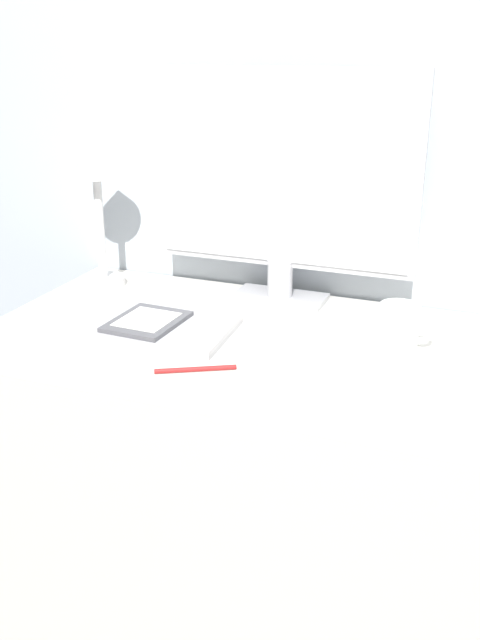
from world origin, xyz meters
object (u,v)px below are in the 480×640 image
ereader (147,321)px  desk_lamp (97,183)px  keyboard (337,366)px  monitor (283,182)px  coffee_mug (400,326)px  pen (196,369)px  laptop (154,327)px

ereader → desk_lamp: (-0.24, 0.23, 0.22)m
keyboard → desk_lamp: 0.73m
monitor → coffee_mug: bearing=-29.4°
monitor → desk_lamp: size_ratio=1.75×
pen → coffee_mug: bearing=37.8°
monitor → keyboard: bearing=-55.9°
keyboard → desk_lamp: bearing=157.9°
desk_lamp → pen: size_ratio=2.54×
laptop → desk_lamp: size_ratio=0.96×
keyboard → pen: keyboard is taller
monitor → desk_lamp: bearing=-173.1°
keyboard → laptop: size_ratio=0.94×
ereader → desk_lamp: bearing=136.4°
monitor → ereader: bearing=-124.0°
ereader → desk_lamp: 0.40m
monitor → keyboard: size_ratio=1.94×
monitor → ereader: (-0.19, -0.28, -0.24)m
desk_lamp → keyboard: bearing=-22.1°
desk_lamp → pen: (0.41, -0.36, -0.24)m
desk_lamp → coffee_mug: size_ratio=3.08×
pen → monitor: bearing=87.0°
desk_lamp → laptop: bearing=-41.3°
laptop → pen: 0.21m
desk_lamp → coffee_mug: desk_lamp is taller
laptop → coffee_mug: (0.47, 0.11, 0.03)m
monitor → keyboard: 0.46m
laptop → desk_lamp: (-0.25, 0.22, 0.24)m
monitor → pen: monitor is taller
laptop → coffee_mug: coffee_mug is taller
laptop → ereader: (-0.01, -0.01, 0.01)m
coffee_mug → pen: coffee_mug is taller
monitor → coffee_mug: (0.29, -0.17, -0.23)m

